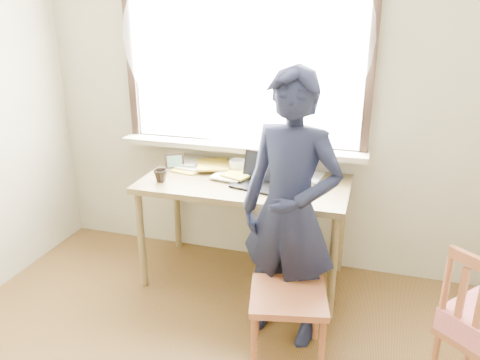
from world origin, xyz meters
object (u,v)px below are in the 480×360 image
(mug_dark, at_px, (161,176))
(person, at_px, (290,211))
(laptop, at_px, (259,178))
(desk, at_px, (244,192))
(work_chair, at_px, (288,304))
(mug_white, at_px, (237,166))

(mug_dark, xyz_separation_m, person, (0.97, -0.34, 0.00))
(laptop, bearing_deg, mug_dark, -168.34)
(desk, distance_m, mug_dark, 0.59)
(mug_dark, bearing_deg, work_chair, -29.23)
(work_chair, bearing_deg, desk, 122.16)
(laptop, height_order, mug_dark, laptop)
(mug_dark, bearing_deg, laptop, 11.66)
(desk, xyz_separation_m, person, (0.42, -0.51, 0.12))
(mug_white, relative_size, mug_dark, 1.31)
(laptop, relative_size, mug_dark, 3.76)
(desk, height_order, laptop, laptop)
(work_chair, bearing_deg, mug_dark, 150.77)
(mug_white, xyz_separation_m, mug_dark, (-0.45, -0.33, -0.00))
(mug_dark, relative_size, person, 0.06)
(mug_dark, height_order, work_chair, mug_dark)
(work_chair, bearing_deg, mug_white, 122.12)
(desk, xyz_separation_m, laptop, (0.11, -0.04, 0.13))
(desk, bearing_deg, mug_white, 121.96)
(person, bearing_deg, desk, 143.24)
(mug_white, distance_m, mug_dark, 0.56)
(desk, relative_size, mug_white, 11.69)
(desk, relative_size, person, 0.88)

